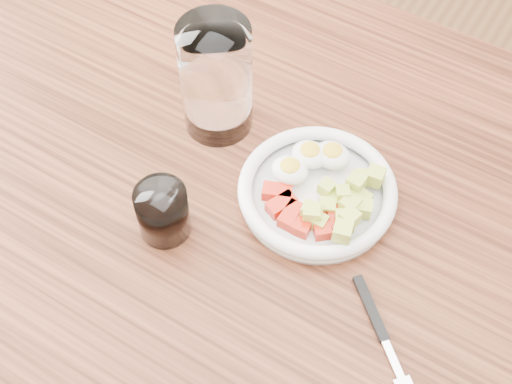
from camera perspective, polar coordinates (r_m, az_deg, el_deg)
dining_table at (r=1.00m, az=0.19°, el=-4.89°), size 1.50×0.90×0.77m
bowl at (r=0.91m, az=4.98°, el=0.11°), size 0.21×0.21×0.05m
fork at (r=0.85m, az=9.77°, el=-10.55°), size 0.14×0.13×0.01m
water_glass at (r=0.94m, az=-3.20°, el=9.00°), size 0.09×0.09×0.17m
coffee_glass at (r=0.88m, az=-7.47°, el=-1.61°), size 0.07×0.07×0.07m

